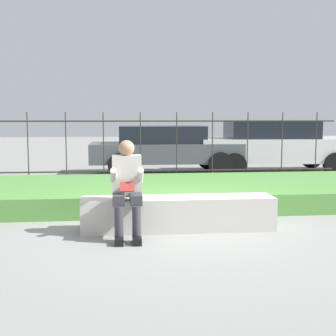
{
  "coord_description": "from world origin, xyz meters",
  "views": [
    {
      "loc": [
        -0.91,
        -6.32,
        1.57
      ],
      "look_at": [
        -0.12,
        1.15,
        0.74
      ],
      "focal_mm": 50.0,
      "sensor_mm": 36.0,
      "label": 1
    }
  ],
  "objects_px": {
    "person_seated_reader": "(127,185)",
    "car_parked_right": "(274,145)",
    "stone_bench": "(178,215)",
    "car_parked_center": "(166,148)"
  },
  "relations": [
    {
      "from": "person_seated_reader",
      "to": "car_parked_center",
      "type": "bearing_deg",
      "value": 79.99
    },
    {
      "from": "car_parked_right",
      "to": "stone_bench",
      "type": "bearing_deg",
      "value": -115.58
    },
    {
      "from": "person_seated_reader",
      "to": "car_parked_right",
      "type": "xyz_separation_m",
      "value": [
        4.29,
        6.8,
        0.08
      ]
    },
    {
      "from": "stone_bench",
      "to": "car_parked_center",
      "type": "relative_size",
      "value": 0.63
    },
    {
      "from": "person_seated_reader",
      "to": "car_parked_right",
      "type": "distance_m",
      "value": 8.04
    },
    {
      "from": "car_parked_right",
      "to": "person_seated_reader",
      "type": "bearing_deg",
      "value": -119.01
    },
    {
      "from": "person_seated_reader",
      "to": "stone_bench",
      "type": "bearing_deg",
      "value": 22.6
    },
    {
      "from": "person_seated_reader",
      "to": "car_parked_right",
      "type": "height_order",
      "value": "car_parked_right"
    },
    {
      "from": "stone_bench",
      "to": "car_parked_center",
      "type": "height_order",
      "value": "car_parked_center"
    },
    {
      "from": "stone_bench",
      "to": "car_parked_center",
      "type": "xyz_separation_m",
      "value": [
        0.48,
        6.48,
        0.5
      ]
    }
  ]
}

